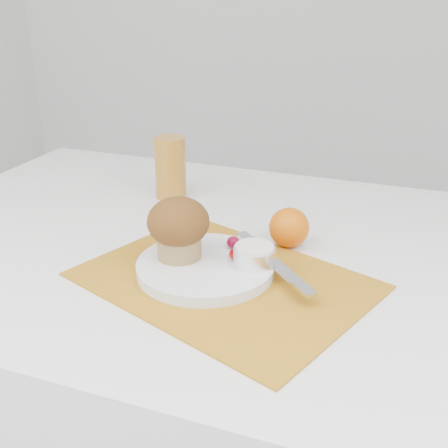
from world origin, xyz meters
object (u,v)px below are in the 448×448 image
at_px(orange, 289,228).
at_px(table, 218,414).
at_px(juice_glass, 170,168).
at_px(muffin, 178,227).
at_px(plate, 205,267).

bearing_deg(orange, table, -165.42).
relative_size(juice_glass, muffin, 1.31).
distance_m(table, muffin, 0.46).
relative_size(table, orange, 17.96).
height_order(plate, juice_glass, juice_glass).
xyz_separation_m(table, plate, (0.02, -0.11, 0.39)).
relative_size(table, muffin, 12.65).
relative_size(orange, juice_glass, 0.54).
relative_size(orange, muffin, 0.70).
xyz_separation_m(table, juice_glass, (-0.17, 0.17, 0.44)).
distance_m(table, plate, 0.40).
bearing_deg(table, orange, 14.58).
distance_m(orange, muffin, 0.20).
distance_m(table, juice_glass, 0.50).
bearing_deg(table, muffin, -100.95).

